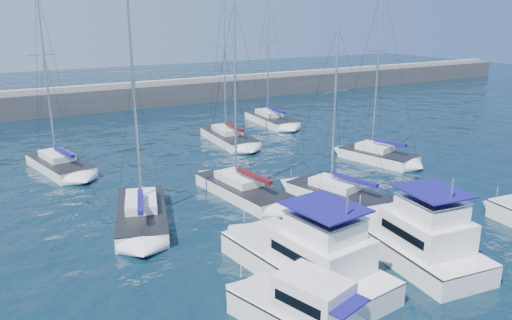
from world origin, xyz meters
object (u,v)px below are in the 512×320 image
sailboat_back_a (60,165)px  sailboat_back_b (229,137)px  motor_yacht_port_outer (302,314)px  sailboat_mid_b (242,190)px  sailboat_back_c (271,120)px  sailboat_mid_c (339,195)px  sailboat_mid_a (142,214)px  sailboat_mid_e (378,155)px  motor_yacht_port_inner (310,259)px  motor_yacht_stbd_inner (416,240)px

sailboat_back_a → sailboat_back_b: (17.09, 1.40, -0.01)m
motor_yacht_port_outer → sailboat_back_b: size_ratio=0.42×
sailboat_back_a → sailboat_mid_b: bearing=-63.2°
sailboat_back_a → sailboat_back_c: sailboat_back_c is taller
sailboat_back_a → sailboat_back_b: sailboat_back_b is taller
motor_yacht_port_outer → sailboat_mid_c: 15.88m
sailboat_mid_a → sailboat_back_c: (23.31, 21.35, 0.00)m
motor_yacht_port_outer → sailboat_mid_b: sailboat_mid_b is taller
sailboat_mid_e → sailboat_back_a: sailboat_mid_e is taller
sailboat_mid_e → motor_yacht_port_outer: bearing=-153.6°
motor_yacht_port_inner → sailboat_mid_b: 12.67m
motor_yacht_stbd_inner → sailboat_back_c: size_ratio=0.60×
motor_yacht_port_outer → sailboat_back_c: bearing=44.2°
sailboat_back_a → sailboat_mid_a: bearing=-91.0°
sailboat_mid_b → sailboat_back_c: bearing=47.8°
motor_yacht_stbd_inner → sailboat_mid_a: sailboat_mid_a is taller
sailboat_back_a → sailboat_mid_c: bearing=-59.7°
motor_yacht_port_inner → sailboat_mid_c: sailboat_mid_c is taller
sailboat_mid_c → sailboat_back_a: sailboat_back_a is taller
motor_yacht_port_inner → sailboat_mid_e: 22.88m
sailboat_mid_c → sailboat_mid_b: bearing=126.2°
sailboat_mid_a → sailboat_mid_e: 23.17m
sailboat_back_b → sailboat_back_c: size_ratio=1.00×
motor_yacht_stbd_inner → sailboat_mid_c: (2.04, 8.87, -0.63)m
motor_yacht_port_outer → motor_yacht_port_inner: (2.93, 3.42, 0.19)m
sailboat_mid_a → sailboat_back_a: (-2.52, 14.35, 0.01)m
sailboat_mid_c → sailboat_back_b: sailboat_back_b is taller
sailboat_mid_a → sailboat_mid_b: 7.97m
sailboat_mid_a → sailboat_back_b: (14.57, 15.75, -0.00)m
sailboat_mid_a → sailboat_mid_b: bearing=24.1°
motor_yacht_port_inner → sailboat_back_a: bearing=100.3°
motor_yacht_port_inner → sailboat_back_c: sailboat_back_c is taller
motor_yacht_port_outer → sailboat_back_a: 29.54m
motor_yacht_port_outer → sailboat_mid_e: 27.29m
motor_yacht_port_outer → sailboat_mid_e: size_ratio=0.42×
sailboat_mid_c → sailboat_back_c: bearing=54.6°
sailboat_mid_b → sailboat_back_b: sailboat_back_b is taller
motor_yacht_stbd_inner → sailboat_mid_e: (11.76, 15.12, -0.58)m
sailboat_mid_a → sailboat_back_b: size_ratio=0.97×
motor_yacht_port_inner → motor_yacht_port_outer: bearing=-136.5°
sailboat_mid_a → sailboat_mid_c: sailboat_mid_a is taller
sailboat_mid_c → sailboat_mid_e: (9.73, 6.25, 0.05)m
sailboat_mid_b → sailboat_back_a: (-10.44, 13.47, 0.02)m
sailboat_mid_a → motor_yacht_port_outer: bearing=-64.4°
motor_yacht_port_inner → motor_yacht_stbd_inner: size_ratio=1.06×
motor_yacht_port_outer → motor_yacht_port_inner: size_ratio=0.67×
motor_yacht_port_outer → sailboat_back_b: 33.07m
sailboat_back_b → sailboat_back_c: sailboat_back_b is taller
motor_yacht_port_outer → sailboat_mid_c: sailboat_mid_c is taller
motor_yacht_port_inner → sailboat_back_b: 28.83m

